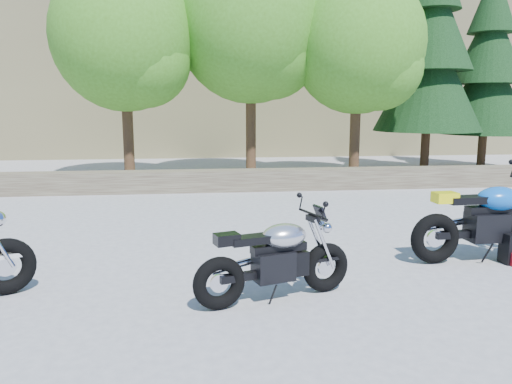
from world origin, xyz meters
TOP-DOWN VIEW (x-y plane):
  - ground at (0.00, 0.00)m, footprint 90.00×90.00m
  - stone_wall at (0.00, 5.50)m, footprint 22.00×0.55m
  - hillside at (3.00, 28.00)m, footprint 80.00×30.00m
  - tree_decid_left at (-2.39, 7.14)m, footprint 3.67×3.67m
  - tree_decid_mid at (0.91, 7.54)m, footprint 4.08×4.08m
  - tree_decid_right at (3.71, 6.94)m, footprint 3.54×3.54m
  - conifer_near at (6.20, 8.20)m, footprint 3.17×3.17m
  - conifer_far at (8.40, 8.80)m, footprint 2.82×2.82m
  - silver_bike at (0.15, -1.35)m, footprint 1.75×0.74m
  - blue_bike at (3.14, -0.31)m, footprint 2.16×0.69m

SIDE VIEW (x-z plane):
  - ground at x=0.00m, z-range 0.00..0.00m
  - stone_wall at x=0.00m, z-range 0.00..0.50m
  - silver_bike at x=0.15m, z-range -0.01..0.89m
  - blue_bike at x=3.14m, z-range -0.01..1.07m
  - conifer_far at x=8.40m, z-range 0.13..6.41m
  - tree_decid_right at x=3.71m, z-range 0.79..6.20m
  - tree_decid_left at x=-2.39m, z-range 0.83..6.44m
  - conifer_near at x=6.20m, z-range 0.15..7.21m
  - tree_decid_mid at x=0.91m, z-range 0.92..7.16m
  - hillside at x=3.00m, z-range 0.00..15.00m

